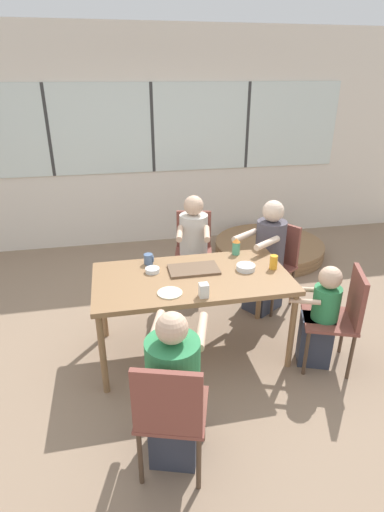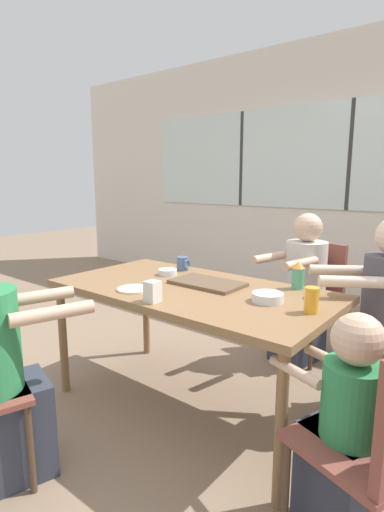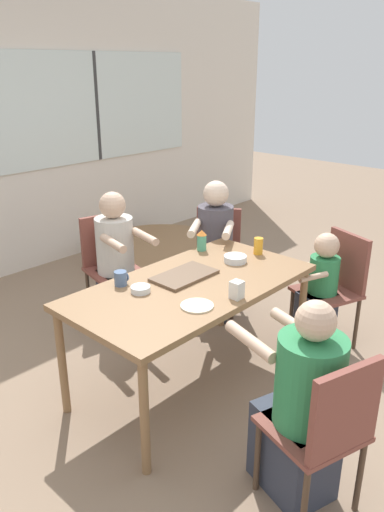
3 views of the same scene
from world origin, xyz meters
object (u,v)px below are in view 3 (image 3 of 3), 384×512
(chair_for_woman_green_shirt, at_px, (217,250))
(milk_carton_small, at_px, (237,290))
(chair_for_toddler, at_px, (337,280))
(person_woman_green_shirt, at_px, (214,255))
(chair_for_man_blue_shirt, at_px, (327,425))
(person_man_blue_shirt, at_px, (301,411))
(chair_for_man_teal_shirt, at_px, (109,258))
(folded_table_stack, at_px, (160,252))
(person_toddler, at_px, (319,295))
(sippy_cup, at_px, (202,240))
(bowl_white_shallow, at_px, (235,259))
(person_man_teal_shirt, at_px, (118,266))
(coffee_mug, at_px, (121,278))
(bowl_cereal, at_px, (141,289))
(juice_glass, at_px, (259,246))

(chair_for_woman_green_shirt, xyz_separation_m, milk_carton_small, (-1.00, -0.99, 0.27))
(chair_for_toddler, xyz_separation_m, person_woman_green_shirt, (-0.25, 0.98, 0.01))
(chair_for_man_blue_shirt, height_order, person_man_blue_shirt, person_man_blue_shirt)
(chair_for_man_teal_shirt, height_order, person_woman_green_shirt, person_woman_green_shirt)
(milk_carton_small, xyz_separation_m, folded_table_stack, (1.40, 2.14, -0.70))
(chair_for_man_teal_shirt, xyz_separation_m, person_toddler, (0.73, -1.54, -0.09))
(sippy_cup, height_order, bowl_white_shallow, sippy_cup)
(sippy_cup, relative_size, bowl_white_shallow, 0.99)
(chair_for_woman_green_shirt, relative_size, person_man_teal_shirt, 0.79)
(chair_for_toddler, height_order, person_man_blue_shirt, person_man_blue_shirt)
(person_man_teal_shirt, xyz_separation_m, bowl_white_shallow, (0.24, -0.99, 0.26))
(chair_for_man_blue_shirt, bearing_deg, bowl_white_shallow, 72.34)
(chair_for_woman_green_shirt, bearing_deg, chair_for_man_blue_shirt, 110.06)
(coffee_mug, bearing_deg, person_woman_green_shirt, 12.31)
(person_man_teal_shirt, distance_m, folded_table_stack, 1.49)
(chair_for_woman_green_shirt, distance_m, bowl_cereal, 1.44)
(chair_for_man_teal_shirt, bearing_deg, chair_for_woman_green_shirt, 157.46)
(person_toddler, bearing_deg, milk_carton_small, 108.68)
(chair_for_man_teal_shirt, xyz_separation_m, bowl_white_shallow, (0.21, -1.15, 0.24))
(chair_for_woman_green_shirt, bearing_deg, person_man_teal_shirt, 32.60)
(juice_glass, bearing_deg, milk_carton_small, -153.77)
(chair_for_man_teal_shirt, xyz_separation_m, bowl_cereal, (-0.56, -1.04, 0.24))
(person_man_blue_shirt, distance_m, person_toddler, 1.44)
(chair_for_man_blue_shirt, height_order, sippy_cup, sippy_cup)
(chair_for_toddler, distance_m, juice_glass, 0.66)
(chair_for_woman_green_shirt, bearing_deg, bowl_white_shallow, 105.93)
(chair_for_man_teal_shirt, xyz_separation_m, milk_carton_small, (-0.24, -1.51, 0.27))
(chair_for_woman_green_shirt, xyz_separation_m, person_woman_green_shirt, (-0.14, -0.09, 0.01))
(coffee_mug, bearing_deg, bowl_cereal, -85.85)
(chair_for_woman_green_shirt, bearing_deg, chair_for_toddler, 153.64)
(juice_glass, distance_m, bowl_white_shallow, 0.24)
(milk_carton_small, distance_m, bowl_cereal, 0.57)
(chair_for_toddler, bearing_deg, coffee_mug, 83.87)
(chair_for_toddler, distance_m, person_toddler, 0.18)
(chair_for_toddler, xyz_separation_m, person_man_teal_shirt, (-0.91, 1.43, -0.02))
(juice_glass, xyz_separation_m, bowl_white_shallow, (-0.23, 0.03, -0.04))
(chair_for_man_blue_shirt, distance_m, person_man_teal_shirt, 2.24)
(bowl_cereal, bearing_deg, chair_for_man_teal_shirt, 61.60)
(person_toddler, bearing_deg, chair_for_man_blue_shirt, 140.63)
(chair_for_toddler, height_order, folded_table_stack, chair_for_toddler)
(person_man_teal_shirt, bearing_deg, chair_for_toddler, 134.78)
(chair_for_man_blue_shirt, bearing_deg, person_man_teal_shirt, 92.30)
(chair_for_toddler, height_order, bowl_white_shallow, chair_for_toddler)
(chair_for_man_teal_shirt, bearing_deg, bowl_white_shallow, 112.42)
(sippy_cup, bearing_deg, person_toddler, -54.35)
(chair_for_toddler, xyz_separation_m, bowl_cereal, (-1.44, 0.55, 0.24))
(person_toddler, bearing_deg, chair_for_woman_green_shirt, 18.30)
(chair_for_woman_green_shirt, relative_size, folded_table_stack, 0.60)
(milk_carton_small, bearing_deg, person_woman_green_shirt, 46.25)
(person_toddler, xyz_separation_m, milk_carton_small, (-0.96, 0.02, 0.37))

